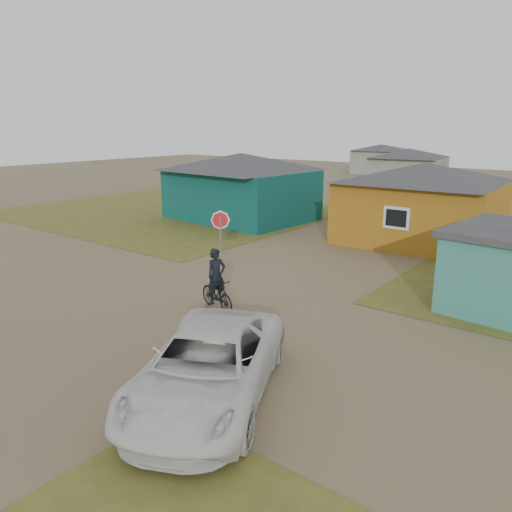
% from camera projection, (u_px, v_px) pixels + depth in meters
% --- Properties ---
extents(ground, '(120.00, 120.00, 0.00)m').
position_uv_depth(ground, '(177.00, 311.00, 15.61)').
color(ground, brown).
extents(grass_nw, '(20.00, 18.00, 0.00)m').
position_uv_depth(grass_nw, '(174.00, 210.00, 33.83)').
color(grass_nw, brown).
rests_on(grass_nw, ground).
extents(house_teal, '(8.93, 7.08, 4.00)m').
position_uv_depth(house_teal, '(241.00, 185.00, 30.43)').
color(house_teal, '#0B3F3B').
rests_on(house_teal, ground).
extents(house_yellow, '(7.72, 6.76, 3.90)m').
position_uv_depth(house_yellow, '(422.00, 202.00, 24.31)').
color(house_yellow, '#9E6618').
rests_on(house_yellow, ground).
extents(house_pale_west, '(7.04, 6.15, 3.60)m').
position_uv_depth(house_pale_west, '(408.00, 168.00, 44.66)').
color(house_pale_west, gray).
rests_on(house_pale_west, ground).
extents(house_pale_north, '(6.28, 5.81, 3.40)m').
position_uv_depth(house_pale_north, '(380.00, 159.00, 58.59)').
color(house_pale_north, gray).
rests_on(house_pale_north, ground).
extents(stop_sign, '(0.72, 0.33, 2.35)m').
position_uv_depth(stop_sign, '(220.00, 226.00, 20.00)').
color(stop_sign, gray).
rests_on(stop_sign, ground).
extents(cyclist, '(1.83, 0.96, 1.99)m').
position_uv_depth(cyclist, '(217.00, 288.00, 15.58)').
color(cyclist, black).
rests_on(cyclist, ground).
extents(vehicle, '(4.67, 6.06, 1.53)m').
position_uv_depth(vehicle, '(208.00, 366.00, 10.45)').
color(vehicle, silver).
rests_on(vehicle, ground).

